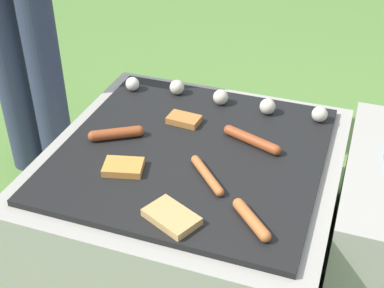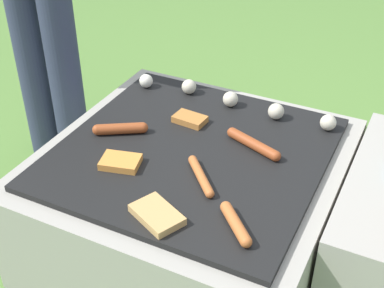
% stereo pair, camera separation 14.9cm
% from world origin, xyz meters
% --- Properties ---
extents(ground_plane, '(14.00, 14.00, 0.00)m').
position_xyz_m(ground_plane, '(0.00, 0.00, 0.00)').
color(ground_plane, '#567F38').
extents(grill, '(0.82, 0.82, 0.36)m').
position_xyz_m(grill, '(0.00, 0.00, 0.18)').
color(grill, '#9E998E').
rests_on(grill, ground_plane).
extents(sausage_front_left, '(0.11, 0.12, 0.03)m').
position_xyz_m(sausage_front_left, '(0.23, -0.24, 0.37)').
color(sausage_front_left, '#B7602D').
rests_on(sausage_front_left, grill).
extents(sausage_front_center, '(0.13, 0.13, 0.02)m').
position_xyz_m(sausage_front_center, '(0.08, -0.11, 0.37)').
color(sausage_front_center, '#B7602D').
rests_on(sausage_front_center, grill).
extents(sausage_back_center, '(0.14, 0.10, 0.03)m').
position_xyz_m(sausage_back_center, '(-0.23, -0.02, 0.37)').
color(sausage_back_center, '#93421E').
rests_on(sausage_back_center, grill).
extents(sausage_mid_left, '(0.18, 0.09, 0.03)m').
position_xyz_m(sausage_mid_left, '(0.15, 0.08, 0.37)').
color(sausage_mid_left, '#93421E').
rests_on(sausage_mid_left, grill).
extents(bread_slice_left, '(0.12, 0.10, 0.02)m').
position_xyz_m(bread_slice_left, '(-0.14, -0.15, 0.37)').
color(bread_slice_left, '#D18438').
rests_on(bread_slice_left, grill).
extents(bread_slice_center, '(0.15, 0.13, 0.02)m').
position_xyz_m(bread_slice_center, '(0.05, -0.29, 0.37)').
color(bread_slice_center, tan).
rests_on(bread_slice_center, grill).
extents(bread_slice_right, '(0.10, 0.07, 0.02)m').
position_xyz_m(bread_slice_right, '(-0.07, 0.13, 0.37)').
color(bread_slice_right, '#B27033').
rests_on(bread_slice_right, grill).
extents(mushroom_row, '(0.67, 0.07, 0.05)m').
position_xyz_m(mushroom_row, '(0.01, 0.28, 0.38)').
color(mushroom_row, silver).
rests_on(mushroom_row, grill).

